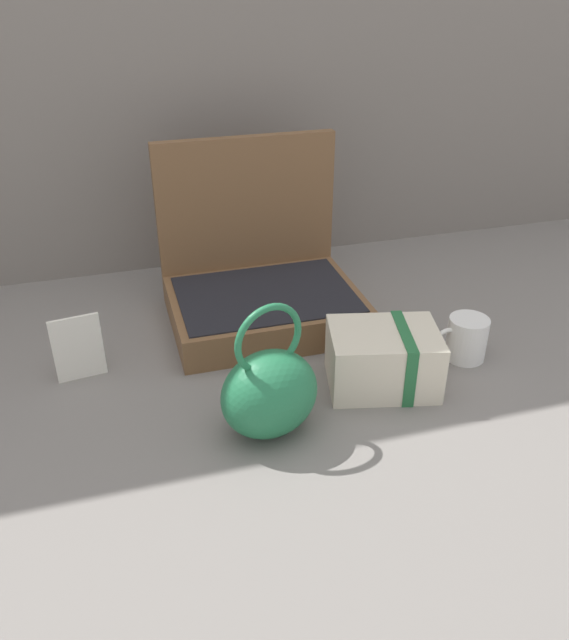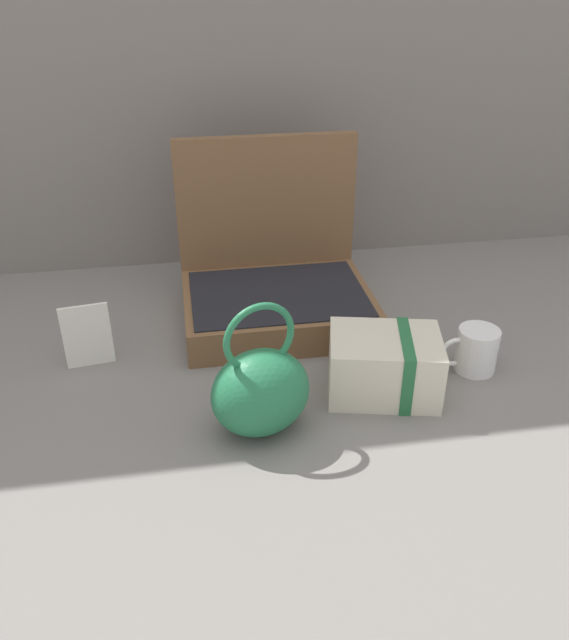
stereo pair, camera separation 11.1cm
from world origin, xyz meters
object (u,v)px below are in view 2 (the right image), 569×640
object	(u,v)px
open_suitcase	(275,281)
coffee_mug	(475,350)
info_card_left	(87,336)
teal_pouch_handbag	(261,390)
cream_toiletry_bag	(386,365)

from	to	relation	value
open_suitcase	coffee_mug	distance (m)	0.44
open_suitcase	info_card_left	world-z (taller)	open_suitcase
teal_pouch_handbag	cream_toiletry_bag	xyz separation A→B (m)	(0.23, 0.07, -0.02)
cream_toiletry_bag	info_card_left	size ratio (longest dim) A/B	1.71
teal_pouch_handbag	coffee_mug	xyz separation A→B (m)	(0.42, 0.11, -0.04)
info_card_left	cream_toiletry_bag	bearing A→B (deg)	-26.13
teal_pouch_handbag	cream_toiletry_bag	world-z (taller)	teal_pouch_handbag
open_suitcase	coffee_mug	bearing A→B (deg)	-39.61
teal_pouch_handbag	open_suitcase	bearing A→B (deg)	77.90
coffee_mug	info_card_left	distance (m)	0.72
teal_pouch_handbag	info_card_left	bearing A→B (deg)	140.42
open_suitcase	cream_toiletry_bag	size ratio (longest dim) A/B	1.78
teal_pouch_handbag	info_card_left	world-z (taller)	teal_pouch_handbag
coffee_mug	info_card_left	bearing A→B (deg)	169.13
teal_pouch_handbag	cream_toiletry_bag	distance (m)	0.24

